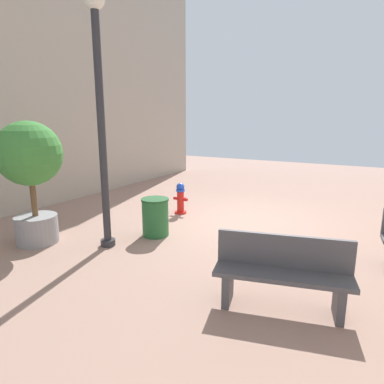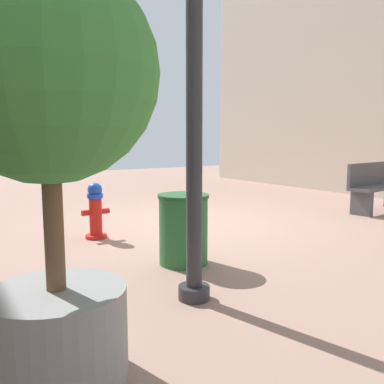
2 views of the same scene
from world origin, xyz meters
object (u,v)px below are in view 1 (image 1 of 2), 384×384
object	(u,v)px
bench_far	(282,272)
trash_bin	(155,217)
fire_hydrant	(181,198)
planter_tree	(30,166)
street_lamp	(100,97)

from	to	relation	value
bench_far	trash_bin	size ratio (longest dim) A/B	2.23
fire_hydrant	planter_tree	xyz separation A→B (m)	(1.37, 3.19, 1.12)
street_lamp	trash_bin	world-z (taller)	street_lamp
bench_far	planter_tree	world-z (taller)	planter_tree
fire_hydrant	trash_bin	bearing A→B (deg)	103.87
planter_tree	trash_bin	world-z (taller)	planter_tree
street_lamp	trash_bin	xyz separation A→B (m)	(-0.47, -0.93, -2.37)
planter_tree	street_lamp	size ratio (longest dim) A/B	0.52
bench_far	trash_bin	bearing A→B (deg)	-25.42
fire_hydrant	street_lamp	size ratio (longest dim) A/B	0.18
planter_tree	bench_far	bearing A→B (deg)	-179.32
trash_bin	bench_far	bearing A→B (deg)	154.58
fire_hydrant	bench_far	bearing A→B (deg)	137.73
fire_hydrant	bench_far	xyz separation A→B (m)	(-3.44, 3.13, 0.10)
fire_hydrant	planter_tree	distance (m)	3.65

